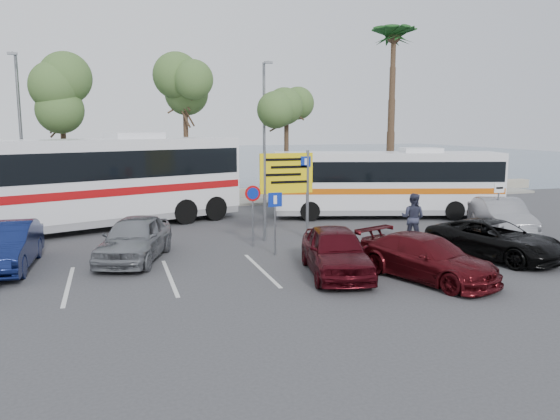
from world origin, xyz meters
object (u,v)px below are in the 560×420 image
object	(u,v)px
car_silver_b	(501,217)
pedestrian_far	(413,218)
coach_bus_right	(386,185)
street_lamp_right	(264,125)
car_silver_a	(135,238)
suv_black	(495,239)
street_lamp_left	(20,125)
car_blue	(6,246)
direction_sign	(286,180)
coach_bus_left	(92,185)
car_red	(336,251)
car_maroon	(427,258)

from	to	relation	value
car_silver_b	pedestrian_far	world-z (taller)	pedestrian_far
coach_bus_right	street_lamp_right	bearing A→B (deg)	124.55
coach_bus_right	car_silver_a	size ratio (longest dim) A/B	2.53
suv_black	car_silver_b	distance (m)	4.52
street_lamp_left	car_blue	distance (m)	12.66
direction_sign	suv_black	world-z (taller)	direction_sign
car_silver_b	coach_bus_left	bearing A→B (deg)	179.78
coach_bus_left	car_silver_a	bearing A→B (deg)	-76.76
pedestrian_far	car_red	bearing A→B (deg)	84.50
car_silver_b	direction_sign	bearing A→B (deg)	-169.78
street_lamp_right	coach_bus_left	size ratio (longest dim) A/B	0.58
street_lamp_right	suv_black	distance (m)	16.39
pedestrian_far	car_maroon	bearing A→B (deg)	111.74
direction_sign	car_red	size ratio (longest dim) A/B	0.82
direction_sign	coach_bus_left	distance (m)	8.85
coach_bus_right	car_blue	bearing A→B (deg)	-161.61
car_silver_a	car_maroon	distance (m)	9.65
direction_sign	car_blue	distance (m)	10.28
car_red	suv_black	bearing A→B (deg)	14.80
street_lamp_right	pedestrian_far	size ratio (longest dim) A/B	4.11
street_lamp_right	direction_sign	bearing A→B (deg)	-100.94
car_maroon	direction_sign	bearing A→B (deg)	87.85
street_lamp_left	suv_black	distance (m)	23.27
direction_sign	car_silver_b	world-z (taller)	direction_sign
street_lamp_right	pedestrian_far	bearing A→B (deg)	-77.78
street_lamp_right	car_maroon	size ratio (longest dim) A/B	1.76
car_blue	car_red	distance (m)	10.53
pedestrian_far	car_silver_b	bearing A→B (deg)	-129.35
car_silver_a	suv_black	size ratio (longest dim) A/B	0.95
direction_sign	car_maroon	xyz separation A→B (m)	(2.25, -6.70, -1.77)
coach_bus_left	car_silver_b	xyz separation A→B (m)	(16.50, -6.37, -1.21)
street_lamp_right	car_silver_a	bearing A→B (deg)	-123.65
coach_bus_left	car_blue	xyz separation A→B (m)	(-2.50, -6.37, -1.23)
street_lamp_right	coach_bus_right	bearing A→B (deg)	-55.45
street_lamp_left	direction_sign	distance (m)	15.24
car_red	car_silver_b	distance (m)	9.87
car_red	car_silver_b	world-z (taller)	car_silver_b
coach_bus_right	car_maroon	xyz separation A→B (m)	(-4.24, -10.48, -0.96)
car_blue	car_silver_b	bearing A→B (deg)	2.75
street_lamp_left	pedestrian_far	size ratio (longest dim) A/B	4.11
street_lamp_right	car_maroon	xyz separation A→B (m)	(0.26, -17.02, -3.94)
car_maroon	suv_black	xyz separation A→B (m)	(3.74, 1.62, -0.00)
car_maroon	coach_bus_right	bearing A→B (deg)	47.23
car_blue	car_maroon	xyz separation A→B (m)	(12.26, -5.00, -0.09)
suv_black	car_silver_b	size ratio (longest dim) A/B	1.03
direction_sign	street_lamp_left	bearing A→B (deg)	136.83
coach_bus_right	car_red	size ratio (longest dim) A/B	2.59
coach_bus_left	car_red	world-z (taller)	coach_bus_left
street_lamp_right	car_maroon	world-z (taller)	street_lamp_right
car_maroon	car_red	xyz separation A→B (m)	(-2.40, 1.29, 0.09)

